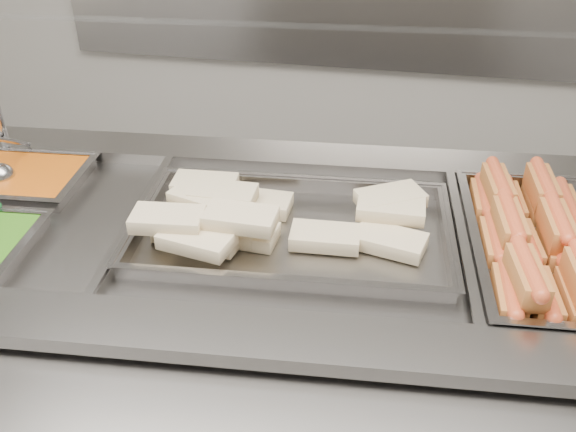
% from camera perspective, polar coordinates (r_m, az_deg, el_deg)
% --- Properties ---
extents(steam_counter, '(2.03, 1.01, 0.94)m').
position_cam_1_polar(steam_counter, '(1.80, -1.70, -13.32)').
color(steam_counter, slate).
rests_on(steam_counter, ground).
extents(tray_rail, '(1.90, 0.52, 0.05)m').
position_cam_1_polar(tray_rail, '(1.14, -6.12, -17.76)').
color(tray_rail, gray).
rests_on(tray_rail, steam_counter).
extents(sneeze_guard, '(1.75, 0.43, 0.46)m').
position_cam_1_polar(sneeze_guard, '(1.54, -0.97, 16.11)').
color(sneeze_guard, silver).
rests_on(sneeze_guard, steam_counter).
extents(pan_hotdogs, '(0.40, 0.60, 0.10)m').
position_cam_1_polar(pan_hotdogs, '(1.58, 22.38, -3.45)').
color(pan_hotdogs, '#979494').
rests_on(pan_hotdogs, steam_counter).
extents(pan_wraps, '(0.74, 0.47, 0.07)m').
position_cam_1_polar(pan_wraps, '(1.51, 0.40, -1.67)').
color(pan_wraps, '#979494').
rests_on(pan_wraps, steam_counter).
extents(pan_beans, '(0.33, 0.27, 0.10)m').
position_cam_1_polar(pan_beans, '(1.86, -22.40, 2.24)').
color(pan_beans, '#979494').
rests_on(pan_beans, steam_counter).
extents(hotdogs_in_buns, '(0.33, 0.56, 0.12)m').
position_cam_1_polar(hotdogs_in_buns, '(1.53, 21.93, -1.98)').
color(hotdogs_in_buns, '#A65622').
rests_on(hotdogs_in_buns, pan_hotdogs).
extents(tortilla_wraps, '(0.66, 0.40, 0.10)m').
position_cam_1_polar(tortilla_wraps, '(1.50, -3.00, 0.02)').
color(tortilla_wraps, beige).
rests_on(tortilla_wraps, pan_wraps).
extents(ladle, '(0.07, 0.20, 0.15)m').
position_cam_1_polar(ladle, '(1.84, -24.07, 3.40)').
color(ladle, '#A3A3A7').
rests_on(ladle, pan_beans).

